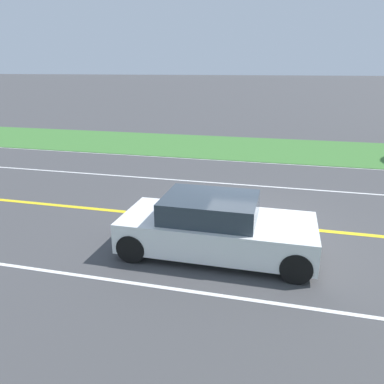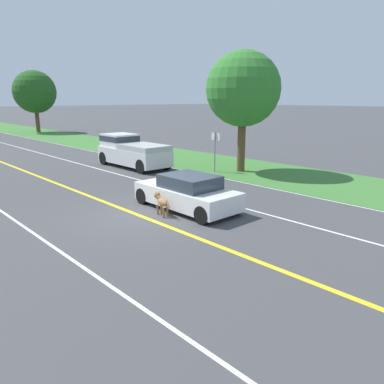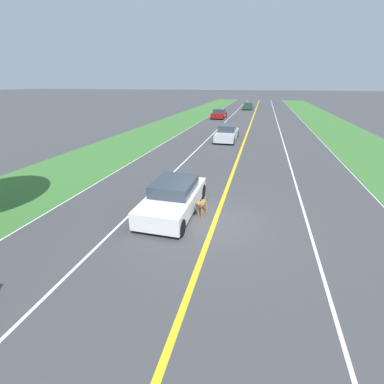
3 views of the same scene
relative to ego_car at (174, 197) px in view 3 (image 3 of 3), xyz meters
The scene contains 11 objects.
ground_plane 2.04m from the ego_car, 162.33° to the left, with size 400.00×400.00×0.00m, color #424244.
centre_divider_line 2.03m from the ego_car, 162.33° to the left, with size 0.18×160.00×0.01m, color yellow.
lane_edge_line_right 5.23m from the ego_car, ahead, with size 0.14×160.00×0.01m, color white.
lane_dash_same_dir 1.86m from the ego_car, 19.55° to the left, with size 0.10×160.00×0.01m, color white.
lane_dash_oncoming 5.41m from the ego_car, behind, with size 0.10×160.00×0.01m, color white.
grass_verge_right 8.20m from the ego_car, ahead, with size 6.00×160.00×0.03m, color #3D7533.
ego_car is the anchor object (origin of this frame).
dog 1.22m from the ego_car, behind, with size 0.39×1.19×0.81m.
car_trailing_near 15.20m from the ego_car, 90.73° to the right, with size 1.80×4.57×1.40m.
car_trailing_mid 31.42m from the ego_car, 84.19° to the right, with size 1.92×4.21×1.36m.
car_trailing_far 47.08m from the ego_car, 90.29° to the right, with size 1.92×4.65×1.36m.
Camera 3 is at (-1.38, 8.61, 5.02)m, focal length 24.00 mm.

